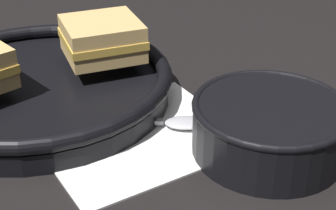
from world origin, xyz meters
TOP-DOWN VIEW (x-y plane):
  - ground_plane at (0.00, 0.00)m, footprint 4.00×4.00m
  - napkin at (-0.04, 0.01)m, footprint 0.22×0.19m
  - soup_bowl at (0.07, -0.08)m, footprint 0.16×0.16m
  - spoon at (-0.01, 0.01)m, footprint 0.14×0.09m
  - skillet at (-0.11, 0.14)m, footprint 0.36×0.40m
  - sandwich_near_left at (-0.03, 0.15)m, footprint 0.10×0.10m

SIDE VIEW (x-z plane):
  - ground_plane at x=0.00m, z-range 0.00..0.00m
  - napkin at x=-0.04m, z-range 0.00..0.00m
  - spoon at x=-0.01m, z-range 0.00..0.01m
  - skillet at x=-0.11m, z-range 0.00..0.04m
  - soup_bowl at x=0.07m, z-range 0.00..0.06m
  - sandwich_near_left at x=-0.03m, z-range 0.04..0.09m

